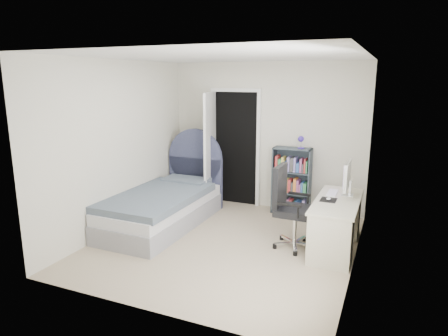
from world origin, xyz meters
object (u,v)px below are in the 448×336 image
at_px(nightstand, 191,178).
at_px(office_chair, 289,203).
at_px(bookcase, 291,183).
at_px(floor_lamp, 205,169).
at_px(desk, 336,222).
at_px(bed, 165,204).

bearing_deg(nightstand, office_chair, -31.17).
bearing_deg(bookcase, office_chair, -77.51).
xyz_separation_m(floor_lamp, desk, (2.46, -1.07, -0.26)).
bearing_deg(desk, floor_lamp, 156.49).
relative_size(bed, floor_lamp, 1.44).
relative_size(floor_lamp, office_chair, 1.40).
relative_size(bookcase, desk, 0.95).
height_order(bed, office_chair, bed).
relative_size(bed, bookcase, 1.70).
xyz_separation_m(bookcase, office_chair, (0.30, -1.34, 0.09)).
xyz_separation_m(floor_lamp, bookcase, (1.56, 0.10, -0.12)).
bearing_deg(desk, office_chair, -163.85).
bearing_deg(bookcase, desk, -52.26).
height_order(desk, office_chair, desk).
bearing_deg(nightstand, floor_lamp, -12.13).
height_order(floor_lamp, office_chair, floor_lamp).
bearing_deg(desk, bed, -177.97).
bearing_deg(bed, floor_lamp, 84.11).
relative_size(bed, desk, 1.62).
distance_m(bed, floor_lamp, 1.21).
xyz_separation_m(floor_lamp, office_chair, (1.86, -1.25, -0.02)).
bearing_deg(office_chair, bed, 177.58).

